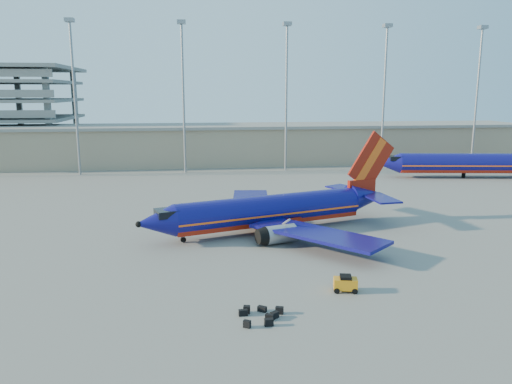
# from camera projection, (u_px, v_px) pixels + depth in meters

# --- Properties ---
(ground) EXTENTS (220.00, 220.00, 0.00)m
(ground) POSITION_uv_depth(u_px,v_px,m) (229.00, 238.00, 53.98)
(ground) COLOR slate
(ground) RESTS_ON ground
(terminal_building) EXTENTS (122.00, 16.00, 8.50)m
(terminal_building) POSITION_uv_depth(u_px,v_px,m) (253.00, 143.00, 110.79)
(terminal_building) COLOR gray
(terminal_building) RESTS_ON ground
(light_mast_row) EXTENTS (101.60, 1.60, 28.65)m
(light_mast_row) POSITION_uv_depth(u_px,v_px,m) (235.00, 81.00, 95.88)
(light_mast_row) COLOR gray
(light_mast_row) RESTS_ON ground
(aircraft_main) EXTENTS (31.24, 29.57, 10.91)m
(aircraft_main) POSITION_uv_depth(u_px,v_px,m) (275.00, 211.00, 56.55)
(aircraft_main) COLOR #0F0D65
(aircraft_main) RESTS_ON ground
(aircraft_second) EXTENTS (34.56, 13.37, 11.75)m
(aircraft_second) POSITION_uv_depth(u_px,v_px,m) (469.00, 163.00, 91.58)
(aircraft_second) COLOR #0F0D65
(aircraft_second) RESTS_ON ground
(baggage_tug) EXTENTS (2.05, 1.48, 1.34)m
(baggage_tug) POSITION_uv_depth(u_px,v_px,m) (345.00, 283.00, 39.44)
(baggage_tug) COLOR orange
(baggage_tug) RESTS_ON ground
(luggage_pile) EXTENTS (3.25, 2.92, 0.53)m
(luggage_pile) POSITION_uv_depth(u_px,v_px,m) (262.00, 315.00, 34.91)
(luggage_pile) COLOR black
(luggage_pile) RESTS_ON ground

